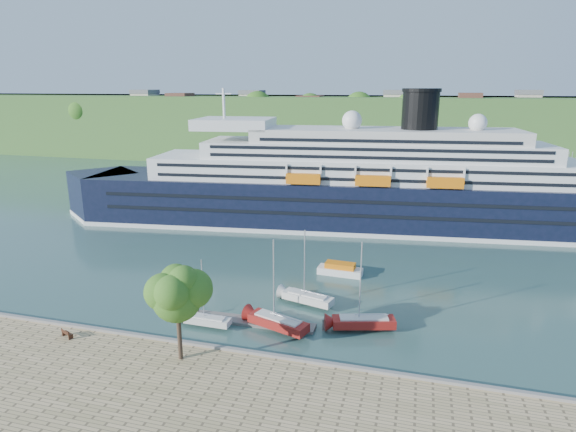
# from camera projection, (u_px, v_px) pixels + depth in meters

# --- Properties ---
(ground) EXTENTS (400.00, 400.00, 0.00)m
(ground) POSITION_uv_depth(u_px,v_px,m) (210.00, 354.00, 51.51)
(ground) COLOR #2B4D46
(ground) RESTS_ON ground
(far_hillside) EXTENTS (400.00, 50.00, 24.00)m
(far_hillside) POSITION_uv_depth(u_px,v_px,m) (367.00, 129.00, 183.30)
(far_hillside) COLOR #395D25
(far_hillside) RESTS_ON ground
(quay_coping) EXTENTS (220.00, 0.50, 0.30)m
(quay_coping) POSITION_uv_depth(u_px,v_px,m) (208.00, 346.00, 51.02)
(quay_coping) COLOR slate
(quay_coping) RESTS_ON promenade
(cruise_ship) EXTENTS (123.61, 32.53, 27.48)m
(cruise_ship) POSITION_uv_depth(u_px,v_px,m) (351.00, 159.00, 96.01)
(cruise_ship) COLOR black
(cruise_ship) RESTS_ON ground
(park_bench) EXTENTS (1.75, 1.23, 1.04)m
(park_bench) POSITION_uv_depth(u_px,v_px,m) (67.00, 333.00, 52.92)
(park_bench) COLOR #492715
(park_bench) RESTS_ON promenade
(promenade_tree) EXTENTS (6.63, 6.63, 10.98)m
(promenade_tree) POSITION_uv_depth(u_px,v_px,m) (178.00, 309.00, 47.52)
(promenade_tree) COLOR #315817
(promenade_tree) RESTS_ON promenade
(floating_pontoon) EXTENTS (17.78, 2.54, 0.39)m
(floating_pontoon) POSITION_uv_depth(u_px,v_px,m) (243.00, 320.00, 58.53)
(floating_pontoon) COLOR slate
(floating_pontoon) RESTS_ON ground
(sailboat_white_near) EXTENTS (6.27, 1.83, 8.07)m
(sailboat_white_near) POSITION_uv_depth(u_px,v_px,m) (206.00, 295.00, 56.40)
(sailboat_white_near) COLOR silver
(sailboat_white_near) RESTS_ON ground
(sailboat_red) EXTENTS (8.55, 4.79, 10.65)m
(sailboat_red) POSITION_uv_depth(u_px,v_px,m) (278.00, 289.00, 55.02)
(sailboat_red) COLOR maroon
(sailboat_red) RESTS_ON ground
(sailboat_white_far) EXTENTS (7.83, 3.96, 9.74)m
(sailboat_white_far) POSITION_uv_depth(u_px,v_px,m) (308.00, 270.00, 61.84)
(sailboat_white_far) COLOR silver
(sailboat_white_far) RESTS_ON ground
(tender_launch) EXTENTS (6.94, 2.78, 1.88)m
(tender_launch) POSITION_uv_depth(u_px,v_px,m) (340.00, 269.00, 73.08)
(tender_launch) COLOR orange
(tender_launch) RESTS_ON ground
(sailboat_extra) EXTENTS (8.38, 4.37, 10.42)m
(sailboat_extra) POSITION_uv_depth(u_px,v_px,m) (365.00, 289.00, 55.23)
(sailboat_extra) COLOR maroon
(sailboat_extra) RESTS_ON ground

